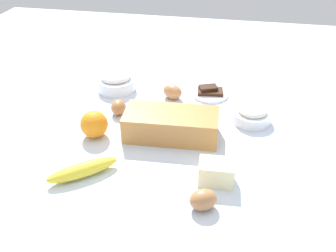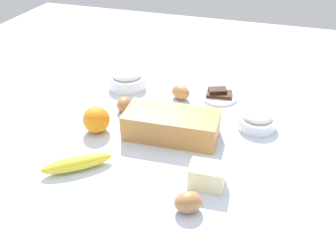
{
  "view_description": "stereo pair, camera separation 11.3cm",
  "coord_description": "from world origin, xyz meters",
  "views": [
    {
      "loc": [
        -0.18,
        0.93,
        0.65
      ],
      "look_at": [
        0.0,
        0.0,
        0.04
      ],
      "focal_mm": 40.33,
      "sensor_mm": 36.0,
      "label": 1
    },
    {
      "loc": [
        -0.29,
        0.9,
        0.65
      ],
      "look_at": [
        0.0,
        0.0,
        0.04
      ],
      "focal_mm": 40.33,
      "sensor_mm": 36.0,
      "label": 2
    }
  ],
  "objects": [
    {
      "name": "ground_plane",
      "position": [
        0.0,
        0.0,
        -0.01
      ],
      "size": [
        2.4,
        2.4,
        0.02
      ],
      "primitive_type": "cube",
      "color": "silver"
    },
    {
      "name": "loaf_pan",
      "position": [
        -0.01,
        -0.01,
        0.04
      ],
      "size": [
        0.29,
        0.14,
        0.08
      ],
      "rotation": [
        0.0,
        0.0,
        0.05
      ],
      "color": "#B77A3D",
      "rests_on": "ground_plane"
    },
    {
      "name": "flour_bowl",
      "position": [
        -0.25,
        -0.14,
        0.03
      ],
      "size": [
        0.12,
        0.12,
        0.06
      ],
      "color": "white",
      "rests_on": "ground_plane"
    },
    {
      "name": "sugar_bowl",
      "position": [
        0.25,
        -0.27,
        0.03
      ],
      "size": [
        0.14,
        0.14,
        0.07
      ],
      "color": "white",
      "rests_on": "ground_plane"
    },
    {
      "name": "banana",
      "position": [
        0.19,
        0.22,
        0.02
      ],
      "size": [
        0.18,
        0.15,
        0.04
      ],
      "primitive_type": "ellipsoid",
      "rotation": [
        0.0,
        0.0,
        0.68
      ],
      "color": "yellow",
      "rests_on": "ground_plane"
    },
    {
      "name": "orange_fruit",
      "position": [
        0.22,
        0.04,
        0.04
      ],
      "size": [
        0.08,
        0.08,
        0.08
      ],
      "primitive_type": "sphere",
      "color": "orange",
      "rests_on": "ground_plane"
    },
    {
      "name": "butter_block",
      "position": [
        -0.16,
        0.17,
        0.03
      ],
      "size": [
        0.09,
        0.07,
        0.06
      ],
      "primitive_type": "cube",
      "rotation": [
        0.0,
        0.0,
        0.05
      ],
      "color": "#F4EDB2",
      "rests_on": "ground_plane"
    },
    {
      "name": "egg_near_butter",
      "position": [
        0.19,
        -0.1,
        0.02
      ],
      "size": [
        0.06,
        0.07,
        0.05
      ],
      "primitive_type": "ellipsoid",
      "rotation": [
        0.0,
        1.57,
        1.68
      ],
      "color": "#A46E43",
      "rests_on": "ground_plane"
    },
    {
      "name": "egg_beside_bowl",
      "position": [
        -0.14,
        0.27,
        0.03
      ],
      "size": [
        0.08,
        0.08,
        0.05
      ],
      "primitive_type": "ellipsoid",
      "rotation": [
        0.0,
        1.57,
        0.47
      ],
      "color": "#AA7245",
      "rests_on": "ground_plane"
    },
    {
      "name": "egg_loose",
      "position": [
        0.03,
        -0.24,
        0.03
      ],
      "size": [
        0.09,
        0.08,
        0.05
      ],
      "primitive_type": "ellipsoid",
      "rotation": [
        0.0,
        1.57,
        2.71
      ],
      "color": "#B67B4A",
      "rests_on": "ground_plane"
    },
    {
      "name": "chocolate_plate",
      "position": [
        -0.1,
        -0.29,
        0.01
      ],
      "size": [
        0.13,
        0.13,
        0.03
      ],
      "color": "white",
      "rests_on": "ground_plane"
    }
  ]
}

